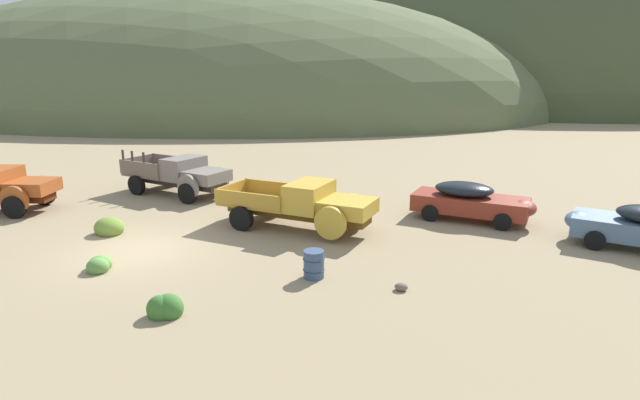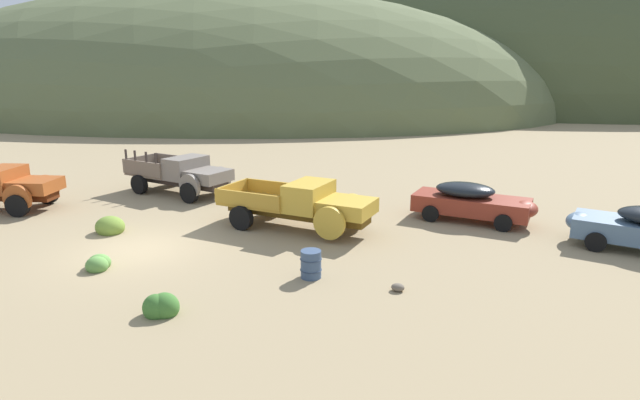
# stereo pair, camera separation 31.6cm
# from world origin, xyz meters

# --- Properties ---
(ground_plane) EXTENTS (300.00, 300.00, 0.00)m
(ground_plane) POSITION_xyz_m (0.00, 0.00, 0.00)
(ground_plane) COLOR #998460
(hill_center) EXTENTS (101.11, 66.70, 34.58)m
(hill_center) POSITION_xyz_m (-27.48, 57.66, 0.00)
(hill_center) COLOR #56603D
(hill_center) RESTS_ON ground
(hill_far_left) EXTENTS (97.67, 70.70, 50.19)m
(hill_far_left) POSITION_xyz_m (18.87, 83.73, 0.00)
(hill_far_left) COLOR #424C2D
(hill_far_left) RESTS_ON ground
(truck_oxide_orange) EXTENTS (5.99, 3.22, 2.16)m
(truck_oxide_orange) POSITION_xyz_m (-8.79, 2.98, 1.00)
(truck_oxide_orange) COLOR #51220D
(truck_oxide_orange) RESTS_ON ground
(truck_primer_gray) EXTENTS (5.94, 3.66, 2.16)m
(truck_primer_gray) POSITION_xyz_m (-2.40, 7.55, 1.00)
(truck_primer_gray) COLOR #3D322D
(truck_primer_gray) RESTS_ON ground
(truck_faded_yellow) EXTENTS (6.38, 3.27, 1.89)m
(truck_faded_yellow) POSITION_xyz_m (5.00, 3.73, 1.01)
(truck_faded_yellow) COLOR brown
(truck_faded_yellow) RESTS_ON ground
(car_rust_red) EXTENTS (5.05, 2.68, 1.57)m
(car_rust_red) POSITION_xyz_m (11.24, 6.62, 0.82)
(car_rust_red) COLOR maroon
(car_rust_red) RESTS_ON ground
(car_chalk_blue) EXTENTS (4.87, 2.95, 1.57)m
(car_chalk_blue) POSITION_xyz_m (16.62, 4.52, 0.82)
(car_chalk_blue) COLOR slate
(car_chalk_blue) RESTS_ON ground
(oil_drum_by_truck) EXTENTS (0.66, 0.66, 0.85)m
(oil_drum_by_truck) POSITION_xyz_m (6.45, -0.69, 0.42)
(oil_drum_by_truck) COLOR #384C6B
(oil_drum_by_truck) RESTS_ON ground
(bush_front_right) EXTENTS (0.81, 0.90, 0.55)m
(bush_front_right) POSITION_xyz_m (-0.17, -1.78, 0.15)
(bush_front_right) COLOR #5B8E42
(bush_front_right) RESTS_ON ground
(bush_near_barrel) EXTENTS (1.12, 1.00, 0.82)m
(bush_near_barrel) POSITION_xyz_m (-2.10, 1.36, 0.22)
(bush_near_barrel) COLOR olive
(bush_near_barrel) RESTS_ON ground
(bush_back_edge) EXTENTS (0.91, 0.77, 0.73)m
(bush_back_edge) POSITION_xyz_m (3.43, -3.97, 0.20)
(bush_back_edge) COLOR #3D702D
(bush_back_edge) RESTS_ON ground
(rock_small) EXTENTS (0.38, 0.31, 0.23)m
(rock_small) POSITION_xyz_m (9.08, -0.96, 0.10)
(rock_small) COLOR #685D4E
(rock_small) RESTS_ON ground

